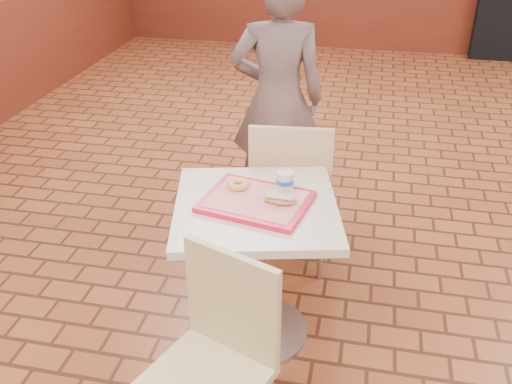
% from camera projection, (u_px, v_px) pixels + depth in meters
% --- Properties ---
extents(main_table, '(0.70, 0.70, 0.74)m').
position_uv_depth(main_table, '(256.00, 250.00, 2.58)').
color(main_table, beige).
rests_on(main_table, ground).
extents(chair_main_front, '(0.51, 0.51, 0.86)m').
position_uv_depth(chair_main_front, '(216.00, 353.00, 2.05)').
color(chair_main_front, tan).
rests_on(chair_main_front, ground).
extents(chair_main_back, '(0.46, 0.46, 0.91)m').
position_uv_depth(chair_main_back, '(290.00, 189.00, 3.05)').
color(chair_main_back, '#DFB885').
rests_on(chair_main_back, ground).
extents(customer, '(0.64, 0.49, 1.57)m').
position_uv_depth(customer, '(278.00, 100.00, 3.44)').
color(customer, '#65524E').
rests_on(customer, ground).
extents(serving_tray, '(0.44, 0.34, 0.03)m').
position_uv_depth(serving_tray, '(256.00, 201.00, 2.45)').
color(serving_tray, red).
rests_on(serving_tray, main_table).
extents(ring_donut, '(0.12, 0.12, 0.03)m').
position_uv_depth(ring_donut, '(238.00, 184.00, 2.52)').
color(ring_donut, '#D69D4E').
rests_on(ring_donut, serving_tray).
extents(long_john_donut, '(0.14, 0.07, 0.04)m').
position_uv_depth(long_john_donut, '(280.00, 200.00, 2.40)').
color(long_john_donut, '#CD6A3C').
rests_on(long_john_donut, serving_tray).
extents(paper_cup, '(0.08, 0.08, 0.09)m').
position_uv_depth(paper_cup, '(285.00, 182.00, 2.48)').
color(paper_cup, silver).
rests_on(paper_cup, serving_tray).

